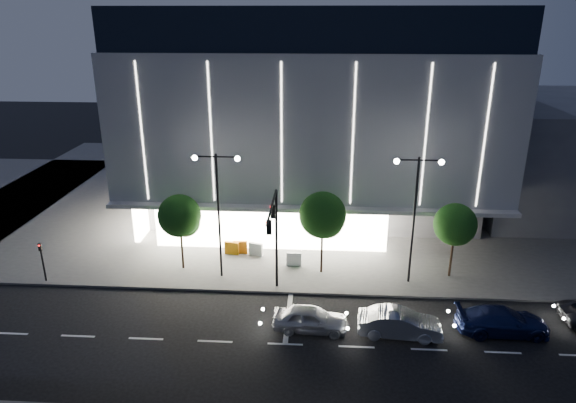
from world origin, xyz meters
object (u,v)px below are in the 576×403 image
(ped_signal_far, at_px, (42,258))
(barrier_b, at_px, (256,249))
(tree_right, at_px, (455,227))
(barrier_c, at_px, (240,247))
(street_lamp_east, at_px, (415,202))
(street_lamp_west, at_px, (218,198))
(barrier_a, at_px, (232,248))
(barrier_d, at_px, (294,259))
(traffic_mast, at_px, (274,228))
(tree_mid, at_px, (323,217))
(car_second, at_px, (400,323))
(tree_left, at_px, (180,218))
(car_third, at_px, (502,321))
(car_lead, at_px, (311,319))

(ped_signal_far, distance_m, barrier_b, 14.89)
(tree_right, bearing_deg, barrier_c, 170.26)
(street_lamp_east, height_order, tree_right, street_lamp_east)
(street_lamp_west, relative_size, tree_right, 1.63)
(barrier_a, distance_m, barrier_d, 5.10)
(street_lamp_east, xyz_separation_m, ped_signal_far, (-25.00, -1.50, -4.07))
(traffic_mast, relative_size, tree_right, 1.28)
(tree_right, relative_size, barrier_d, 5.01)
(street_lamp_west, xyz_separation_m, tree_right, (16.03, 1.02, -2.07))
(barrier_c, bearing_deg, street_lamp_east, -21.75)
(ped_signal_far, bearing_deg, barrier_c, 21.93)
(tree_mid, height_order, car_second, tree_mid)
(ped_signal_far, relative_size, barrier_a, 2.73)
(street_lamp_east, bearing_deg, barrier_a, 164.93)
(street_lamp_west, xyz_separation_m, car_second, (11.50, -6.21, -5.17))
(street_lamp_east, xyz_separation_m, tree_left, (-15.97, 1.02, -1.92))
(barrier_c, bearing_deg, tree_mid, -27.89)
(tree_right, xyz_separation_m, barrier_a, (-15.89, 2.44, -3.23))
(barrier_d, bearing_deg, car_second, -50.26)
(street_lamp_east, bearing_deg, traffic_mast, -163.52)
(traffic_mast, height_order, barrier_d, traffic_mast)
(barrier_b, bearing_deg, traffic_mast, -53.03)
(ped_signal_far, distance_m, car_third, 29.80)
(tree_right, xyz_separation_m, car_third, (1.47, -6.57, -3.12))
(barrier_a, bearing_deg, traffic_mast, -47.68)
(street_lamp_west, height_order, tree_left, street_lamp_west)
(tree_left, bearing_deg, barrier_c, 34.98)
(ped_signal_far, bearing_deg, barrier_b, 19.24)
(car_third, bearing_deg, tree_mid, 56.68)
(street_lamp_east, relative_size, car_lead, 2.04)
(traffic_mast, xyz_separation_m, street_lamp_west, (-4.00, 2.66, 0.93))
(street_lamp_east, distance_m, car_third, 8.83)
(street_lamp_west, height_order, car_third, street_lamp_west)
(car_second, height_order, barrier_b, car_second)
(tree_left, relative_size, barrier_d, 5.20)
(car_second, relative_size, barrier_d, 4.33)
(car_third, xyz_separation_m, barrier_a, (-17.36, 9.01, -0.11))
(ped_signal_far, bearing_deg, car_second, -11.34)
(tree_right, height_order, barrier_a, tree_right)
(street_lamp_east, height_order, barrier_b, street_lamp_east)
(barrier_c, relative_size, barrier_d, 1.00)
(car_third, bearing_deg, tree_left, 70.98)
(traffic_mast, bearing_deg, ped_signal_far, 175.85)
(tree_left, bearing_deg, car_lead, -36.87)
(street_lamp_west, distance_m, tree_left, 3.69)
(ped_signal_far, height_order, tree_mid, tree_mid)
(barrier_a, bearing_deg, ped_signal_far, -147.66)
(tree_right, relative_size, barrier_a, 5.01)
(traffic_mast, relative_size, car_second, 1.48)
(street_lamp_east, relative_size, tree_right, 1.63)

